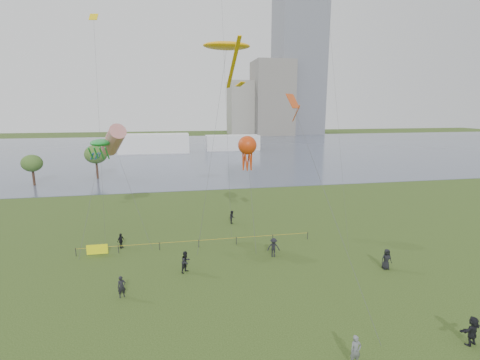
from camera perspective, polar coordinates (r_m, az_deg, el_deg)
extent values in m
plane|color=#263B12|center=(24.88, 4.67, -23.30)|extent=(400.00, 400.00, 0.00)
cube|color=#4F586C|center=(120.55, -8.01, 4.90)|extent=(400.00, 120.00, 0.08)
cube|color=slate|center=(204.56, 9.75, 24.57)|extent=(24.00, 24.00, 120.00)
cube|color=slate|center=(188.82, 5.28, 13.19)|extent=(20.00, 20.00, 38.00)
cube|color=gray|center=(191.31, 0.62, 11.73)|extent=(16.00, 18.00, 28.00)
cube|color=white|center=(115.31, -13.93, 5.85)|extent=(22.00, 8.00, 6.00)
cube|color=silver|center=(119.78, -1.26, 6.16)|extent=(18.00, 7.00, 5.00)
cylinder|color=#362218|center=(76.59, -22.38, 1.34)|extent=(0.44, 0.44, 3.11)
ellipsoid|color=#456728|center=(76.09, -22.59, 3.93)|extent=(4.42, 4.42, 3.73)
cylinder|color=#362218|center=(75.26, -30.74, 0.19)|extent=(0.44, 0.44, 2.60)
ellipsoid|color=#456728|center=(74.81, -30.98, 2.38)|extent=(3.70, 3.70, 3.12)
cylinder|color=black|center=(38.26, -25.35, -10.64)|extent=(0.07, 0.07, 0.85)
cylinder|color=black|center=(37.42, -19.32, -10.64)|extent=(0.07, 0.07, 0.85)
cylinder|color=black|center=(37.00, -13.09, -10.52)|extent=(0.07, 0.07, 0.85)
cylinder|color=black|center=(37.01, -6.79, -10.28)|extent=(0.07, 0.07, 0.85)
cylinder|color=black|center=(37.46, -0.59, -9.92)|extent=(0.07, 0.07, 0.85)
cylinder|color=black|center=(38.31, 5.40, -9.47)|extent=(0.07, 0.07, 0.85)
cylinder|color=black|center=(39.55, 11.04, -8.94)|extent=(0.07, 0.07, 0.85)
cylinder|color=gold|center=(36.89, -6.80, -9.82)|extent=(24.00, 0.03, 0.03)
cube|color=#FEFF0D|center=(37.74, -22.38, -10.48)|extent=(2.00, 0.04, 1.00)
imported|color=slate|center=(22.72, 18.44, -25.01)|extent=(0.66, 0.44, 1.79)
imported|color=black|center=(31.80, -8.88, -13.12)|extent=(1.19, 1.19, 1.94)
imported|color=black|center=(34.57, 5.52, -10.95)|extent=(1.31, 0.86, 1.90)
imported|color=black|center=(38.46, -18.98, -9.41)|extent=(0.85, 0.99, 1.59)
imported|color=black|center=(34.60, 22.90, -11.87)|extent=(0.98, 0.70, 1.89)
imported|color=black|center=(27.12, 33.82, -19.87)|extent=(1.81, 0.93, 1.87)
imported|color=black|center=(29.22, -18.85, -16.26)|extent=(0.73, 0.61, 1.71)
imported|color=black|center=(43.85, -1.30, -6.08)|extent=(0.72, 0.87, 1.64)
cylinder|color=#3F3F42|center=(36.20, -4.53, 5.61)|extent=(4.18, 6.91, 20.83)
ellipsoid|color=#FFAD0D|center=(40.20, -2.21, 21.14)|extent=(5.17, 3.23, 0.81)
cube|color=#FFAD0D|center=(35.76, -1.12, 18.43)|extent=(0.36, 6.98, 4.09)
cube|color=#FFAD0D|center=(31.84, 0.08, 15.46)|extent=(0.95, 0.95, 0.42)
cylinder|color=#3F3F42|center=(38.97, -17.29, -2.00)|extent=(4.10, 6.59, 10.72)
cylinder|color=red|center=(41.62, -20.05, 6.15)|extent=(3.70, 5.14, 3.84)
cylinder|color=blue|center=(40.87, -22.09, 3.65)|extent=(0.60, 1.13, 0.88)
cylinder|color=blue|center=(41.29, -22.37, 3.70)|extent=(0.60, 1.13, 0.88)
cylinder|color=blue|center=(41.25, -23.02, 3.64)|extent=(0.60, 1.13, 0.88)
cylinder|color=blue|center=(40.79, -23.15, 3.55)|extent=(0.60, 1.13, 0.88)
cylinder|color=blue|center=(40.56, -22.58, 3.55)|extent=(0.60, 1.13, 0.88)
cylinder|color=#3F3F42|center=(38.96, -23.32, -2.59)|extent=(1.54, 7.13, 10.53)
ellipsoid|color=#198E30|center=(41.38, -21.85, 5.73)|extent=(2.18, 3.93, 0.76)
cylinder|color=#198E30|center=(40.09, -23.29, 4.00)|extent=(0.16, 1.79, 1.54)
cylinder|color=#198E30|center=(39.98, -22.52, 4.05)|extent=(0.16, 1.79, 1.54)
cylinder|color=#198E30|center=(39.87, -21.74, 4.09)|extent=(0.16, 1.79, 1.54)
cylinder|color=#198E30|center=(39.77, -20.96, 4.13)|extent=(0.16, 1.79, 1.54)
cylinder|color=#3F3F42|center=(37.47, 1.89, -2.54)|extent=(0.70, 7.73, 10.03)
sphere|color=#C2370E|center=(40.36, 1.21, 5.73)|extent=(2.17, 2.17, 2.17)
cylinder|color=#C2370E|center=(40.67, 1.89, 3.50)|extent=(0.18, 0.54, 2.60)
cylinder|color=#C2370E|center=(41.03, 1.41, 3.58)|extent=(0.49, 0.36, 2.61)
cylinder|color=#C2370E|center=(40.93, 0.73, 3.56)|extent=(0.49, 0.36, 2.61)
cylinder|color=#C2370E|center=(40.46, 0.50, 3.46)|extent=(0.18, 0.54, 2.60)
cylinder|color=#C2370E|center=(40.09, 0.97, 3.38)|extent=(0.49, 0.36, 2.61)
cylinder|color=#C2370E|center=(40.20, 1.67, 3.40)|extent=(0.49, 0.36, 2.61)
cylinder|color=#3F3F42|center=(25.93, 14.60, -3.98)|extent=(2.21, 11.43, 14.83)
cube|color=#CF4412|center=(29.86, 8.66, 12.69)|extent=(1.46, 1.46, 1.19)
cylinder|color=#CF4412|center=(29.01, 9.19, 10.72)|extent=(0.08, 1.58, 1.35)
cube|color=yellow|center=(44.56, -22.91, 23.44)|extent=(1.04, 1.00, 0.76)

